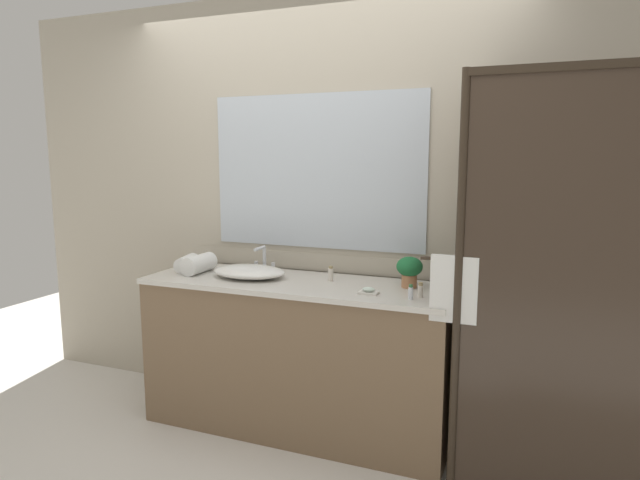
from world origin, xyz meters
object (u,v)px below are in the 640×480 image
at_px(sink_basin, 249,272).
at_px(amenity_bottle_lotion, 331,274).
at_px(potted_plant, 409,269).
at_px(soap_dish, 369,291).
at_px(amenity_bottle_conditioner, 420,290).
at_px(faucet, 264,263).
at_px(amenity_bottle_body_wash, 411,292).
at_px(rolled_towel_middle, 199,264).
at_px(rolled_towel_near_edge, 187,263).

xyz_separation_m(sink_basin, amenity_bottle_lotion, (0.49, 0.09, 0.01)).
bearing_deg(potted_plant, soap_dish, -127.10).
relative_size(amenity_bottle_conditioner, amenity_bottle_lotion, 0.89).
distance_m(faucet, amenity_bottle_body_wash, 1.06).
bearing_deg(sink_basin, amenity_bottle_lotion, 10.34).
distance_m(sink_basin, amenity_bottle_body_wash, 1.01).
xyz_separation_m(faucet, amenity_bottle_body_wash, (1.00, -0.33, -0.02)).
height_order(amenity_bottle_conditioner, rolled_towel_middle, rolled_towel_middle).
distance_m(amenity_bottle_body_wash, rolled_towel_near_edge, 1.47).
relative_size(faucet, amenity_bottle_conditioner, 2.16).
distance_m(faucet, amenity_bottle_lotion, 0.50).
bearing_deg(amenity_bottle_lotion, sink_basin, -169.66).
bearing_deg(rolled_towel_middle, soap_dish, -5.62).
bearing_deg(amenity_bottle_conditioner, sink_basin, 175.07).
height_order(amenity_bottle_body_wash, rolled_towel_near_edge, rolled_towel_near_edge).
relative_size(amenity_bottle_body_wash, rolled_towel_middle, 0.32).
relative_size(potted_plant, amenity_bottle_conditioner, 2.18).
height_order(faucet, soap_dish, faucet).
relative_size(sink_basin, amenity_bottle_body_wash, 5.95).
relative_size(potted_plant, amenity_bottle_body_wash, 2.27).
bearing_deg(amenity_bottle_body_wash, rolled_towel_near_edge, 173.53).
bearing_deg(rolled_towel_middle, potted_plant, 4.87).
bearing_deg(amenity_bottle_conditioner, soap_dish, -174.26).
bearing_deg(soap_dish, rolled_towel_near_edge, 173.42).
relative_size(soap_dish, amenity_bottle_body_wash, 1.32).
bearing_deg(potted_plant, amenity_bottle_body_wash, -75.83).
distance_m(faucet, rolled_towel_near_edge, 0.49).
height_order(sink_basin, rolled_towel_middle, rolled_towel_middle).
bearing_deg(soap_dish, faucet, 158.50).
relative_size(amenity_bottle_conditioner, amenity_bottle_body_wash, 1.04).
relative_size(soap_dish, amenity_bottle_conditioner, 1.27).
bearing_deg(amenity_bottle_lotion, rolled_towel_middle, -173.49).
relative_size(faucet, potted_plant, 0.99).
bearing_deg(faucet, sink_basin, -90.00).
xyz_separation_m(potted_plant, amenity_bottle_conditioner, (0.10, -0.19, -0.07)).
bearing_deg(faucet, soap_dish, -21.50).
distance_m(amenity_bottle_lotion, amenity_bottle_body_wash, 0.57).
xyz_separation_m(amenity_bottle_body_wash, rolled_towel_near_edge, (-1.46, 0.17, 0.01)).
bearing_deg(potted_plant, rolled_towel_near_edge, -176.80).
xyz_separation_m(potted_plant, rolled_towel_near_edge, (-1.40, -0.08, -0.05)).
relative_size(sink_basin, amenity_bottle_conditioner, 5.72).
bearing_deg(amenity_bottle_body_wash, amenity_bottle_lotion, 156.11).
relative_size(faucet, soap_dish, 1.70).
distance_m(soap_dish, rolled_towel_near_edge, 1.24).
bearing_deg(rolled_towel_near_edge, potted_plant, 3.20).
distance_m(amenity_bottle_conditioner, rolled_towel_near_edge, 1.51).
relative_size(sink_basin, potted_plant, 2.63).
xyz_separation_m(faucet, potted_plant, (0.94, -0.09, 0.05)).
height_order(amenity_bottle_conditioner, rolled_towel_near_edge, rolled_towel_near_edge).
relative_size(sink_basin, amenity_bottle_lotion, 5.10).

